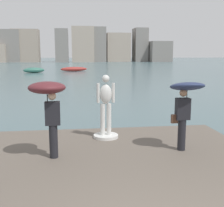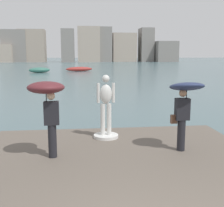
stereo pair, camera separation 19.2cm
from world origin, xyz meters
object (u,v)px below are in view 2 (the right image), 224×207
Objects in this scene: statue_white_figure at (106,112)px; boat_mid at (79,69)px; onlooker_right at (185,98)px; boat_near at (39,70)px; onlooker_left at (48,97)px.

statue_white_figure is 0.42× the size of boat_mid.
boat_mid is (-2.87, 45.42, -1.49)m from onlooker_right.
boat_mid is (-0.82, 43.94, -0.84)m from statue_white_figure.
boat_mid is at bearing 93.62° from onlooker_right.
statue_white_figure reaches higher than boat_near.
onlooker_left is 42.50m from boat_near.
boat_mid is at bearing 91.07° from statue_white_figure.
boat_mid is at bearing 88.97° from onlooker_left.
onlooker_left is at bearing -177.64° from onlooker_right.
onlooker_right is at bearing -35.92° from statue_white_figure.
onlooker_left is at bearing -135.11° from statue_white_figure.
statue_white_figure is 1.02× the size of onlooker_right.
boat_near is (-7.38, 40.45, -0.80)m from statue_white_figure.
statue_white_figure is 2.61m from onlooker_right.
onlooker_left reaches higher than boat_mid.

